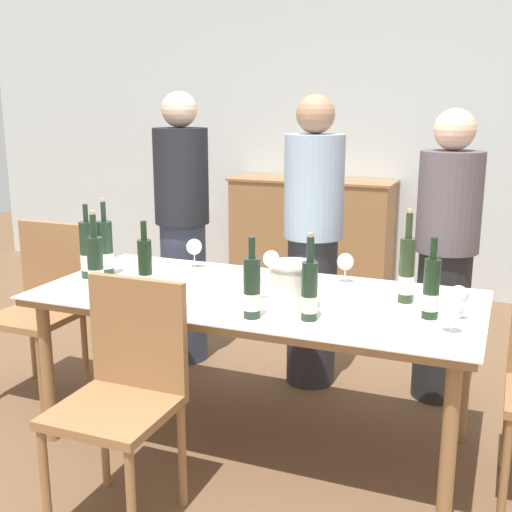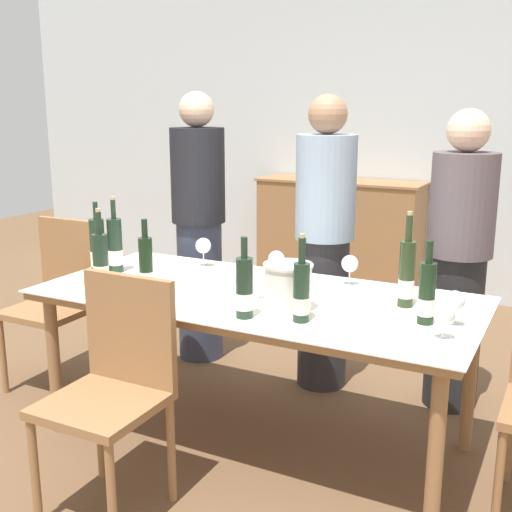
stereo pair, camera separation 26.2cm
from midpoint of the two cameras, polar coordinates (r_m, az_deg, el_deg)
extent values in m
plane|color=brown|center=(3.24, -2.40, -15.98)|extent=(12.00, 12.00, 0.00)
cube|color=silver|center=(5.54, 9.84, 11.25)|extent=(8.00, 0.10, 2.80)
cube|color=#996B42|center=(5.51, 3.55, 1.70)|extent=(1.35, 0.44, 0.95)
cube|color=#996B42|center=(5.43, 3.63, 6.72)|extent=(1.39, 0.46, 0.02)
cylinder|color=#996B42|center=(3.28, -20.28, -9.74)|extent=(0.06, 0.06, 0.69)
cylinder|color=#996B42|center=(2.54, 13.84, -16.32)|extent=(0.06, 0.06, 0.69)
cylinder|color=#996B42|center=(3.82, -12.86, -5.95)|extent=(0.06, 0.06, 0.69)
cylinder|color=#996B42|center=(3.20, 15.81, -9.97)|extent=(0.06, 0.06, 0.69)
cube|color=#996B42|center=(2.96, -2.54, -3.87)|extent=(2.00, 0.90, 0.04)
cube|color=white|center=(2.95, -2.54, -3.48)|extent=(2.03, 0.93, 0.01)
cylinder|color=white|center=(2.72, 0.52, -2.71)|extent=(0.20, 0.20, 0.20)
cylinder|color=white|center=(2.69, 0.52, -0.78)|extent=(0.21, 0.21, 0.01)
cylinder|color=#1E3323|center=(2.57, 1.88, -3.19)|extent=(0.07, 0.07, 0.24)
cylinder|color=silver|center=(2.59, 1.87, -4.32)|extent=(0.07, 0.07, 0.07)
cylinder|color=#1E3323|center=(2.53, 1.91, 0.54)|extent=(0.03, 0.03, 0.10)
cylinder|color=tan|center=(2.51, 1.92, 1.86)|extent=(0.02, 0.02, 0.02)
cylinder|color=#1E3323|center=(3.34, -16.93, 0.50)|extent=(0.08, 0.08, 0.28)
cylinder|color=silver|center=(3.35, -16.86, -0.53)|extent=(0.08, 0.08, 0.08)
cylinder|color=#1E3323|center=(3.31, -17.15, 3.65)|extent=(0.02, 0.02, 0.09)
cylinder|color=#1E3323|center=(2.60, -3.26, -2.91)|extent=(0.07, 0.07, 0.25)
cylinder|color=white|center=(2.62, -3.24, -4.07)|extent=(0.07, 0.07, 0.07)
cylinder|color=#1E3323|center=(2.56, -3.31, 0.72)|extent=(0.03, 0.03, 0.09)
cylinder|color=#1E3323|center=(3.09, -16.46, -0.75)|extent=(0.07, 0.07, 0.26)
cylinder|color=silver|center=(3.10, -16.40, -1.76)|extent=(0.07, 0.07, 0.07)
cylinder|color=#1E3323|center=(3.05, -16.69, 2.56)|extent=(0.03, 0.03, 0.11)
cylinder|color=tan|center=(3.04, -16.77, 3.70)|extent=(0.02, 0.02, 0.02)
cylinder|color=black|center=(2.65, 12.61, -2.91)|extent=(0.07, 0.07, 0.25)
cylinder|color=silver|center=(2.67, 12.55, -4.03)|extent=(0.07, 0.07, 0.07)
cylinder|color=black|center=(2.61, 12.80, 0.64)|extent=(0.03, 0.03, 0.09)
cylinder|color=#28381E|center=(2.84, 10.71, -1.32)|extent=(0.07, 0.07, 0.29)
cylinder|color=white|center=(2.86, 10.65, -2.54)|extent=(0.07, 0.07, 0.08)
cylinder|color=#28381E|center=(2.80, 10.88, 2.64)|extent=(0.03, 0.03, 0.11)
cylinder|color=tan|center=(2.79, 10.94, 3.94)|extent=(0.02, 0.02, 0.02)
cylinder|color=#1E3323|center=(3.36, -15.44, 0.63)|extent=(0.08, 0.08, 0.28)
cylinder|color=white|center=(3.37, -15.37, -0.39)|extent=(0.08, 0.08, 0.08)
cylinder|color=#1E3323|center=(3.32, -15.64, 3.81)|extent=(0.03, 0.03, 0.10)
cylinder|color=tan|center=(3.31, -15.70, 4.79)|extent=(0.02, 0.02, 0.02)
cylinder|color=black|center=(2.92, -12.37, -1.21)|extent=(0.06, 0.06, 0.27)
cylinder|color=white|center=(2.93, -12.31, -2.33)|extent=(0.06, 0.06, 0.08)
cylinder|color=black|center=(2.88, -12.55, 2.21)|extent=(0.03, 0.03, 0.09)
cylinder|color=white|center=(3.22, -0.98, -1.93)|extent=(0.07, 0.07, 0.00)
cylinder|color=white|center=(3.21, -0.98, -1.33)|extent=(0.01, 0.01, 0.06)
sphere|color=white|center=(3.20, -0.98, -0.26)|extent=(0.08, 0.08, 0.08)
cylinder|color=white|center=(2.53, 14.15, -6.67)|extent=(0.07, 0.07, 0.00)
cylinder|color=white|center=(2.52, 14.19, -5.94)|extent=(0.01, 0.01, 0.06)
sphere|color=white|center=(2.50, 14.27, -4.66)|extent=(0.08, 0.08, 0.08)
cylinder|color=white|center=(3.44, -7.65, -1.03)|extent=(0.07, 0.07, 0.00)
cylinder|color=white|center=(3.43, -7.67, -0.34)|extent=(0.01, 0.01, 0.08)
sphere|color=white|center=(3.42, -7.71, 0.80)|extent=(0.08, 0.08, 0.08)
cylinder|color=white|center=(2.87, -1.89, -3.84)|extent=(0.07, 0.07, 0.00)
cylinder|color=white|center=(2.86, -1.90, -3.16)|extent=(0.01, 0.01, 0.07)
sphere|color=white|center=(2.85, -1.91, -2.04)|extent=(0.07, 0.07, 0.07)
cylinder|color=white|center=(3.14, 5.55, -2.38)|extent=(0.08, 0.08, 0.00)
cylinder|color=white|center=(3.13, 5.56, -1.69)|extent=(0.01, 0.01, 0.07)
sphere|color=white|center=(3.12, 5.59, -0.52)|extent=(0.08, 0.08, 0.08)
cylinder|color=white|center=(2.69, 14.77, -5.49)|extent=(0.07, 0.07, 0.00)
cylinder|color=white|center=(2.68, 14.82, -4.74)|extent=(0.01, 0.01, 0.07)
sphere|color=white|center=(2.66, 14.90, -3.44)|extent=(0.08, 0.08, 0.08)
cylinder|color=#996B42|center=(2.76, 18.68, -17.43)|extent=(0.03, 0.03, 0.42)
cylinder|color=#996B42|center=(3.08, 19.14, -14.00)|extent=(0.03, 0.03, 0.42)
cylinder|color=#996B42|center=(2.66, -21.08, -18.47)|extent=(0.03, 0.03, 0.45)
cylinder|color=#996B42|center=(2.45, -14.26, -20.90)|extent=(0.03, 0.03, 0.45)
cylinder|color=#996B42|center=(2.90, -15.97, -15.26)|extent=(0.03, 0.03, 0.45)
cylinder|color=#996B42|center=(2.71, -9.47, -17.07)|extent=(0.03, 0.03, 0.45)
cube|color=#996B42|center=(2.56, -15.54, -13.18)|extent=(0.42, 0.42, 0.04)
cube|color=#996B42|center=(2.60, -13.32, -6.74)|extent=(0.42, 0.04, 0.45)
cylinder|color=#996B42|center=(3.58, -20.60, -9.98)|extent=(0.03, 0.03, 0.44)
cylinder|color=#996B42|center=(4.07, -20.99, -7.18)|extent=(0.03, 0.03, 0.44)
cylinder|color=#996B42|center=(3.84, -16.88, -8.10)|extent=(0.03, 0.03, 0.44)
cube|color=#996B42|center=(3.75, -21.11, -5.10)|extent=(0.42, 0.42, 0.04)
cube|color=#996B42|center=(3.82, -19.49, -0.67)|extent=(0.42, 0.04, 0.47)
cylinder|color=#383F56|center=(4.06, -8.24, -3.18)|extent=(0.28, 0.28, 0.88)
cylinder|color=black|center=(3.92, -8.60, 7.03)|extent=(0.33, 0.33, 0.57)
sphere|color=beige|center=(3.90, -8.80, 12.75)|extent=(0.21, 0.21, 0.21)
cylinder|color=#2D2D33|center=(3.70, 2.93, -4.90)|extent=(0.28, 0.28, 0.86)
cylinder|color=#8C9EB2|center=(3.54, 3.07, 6.16)|extent=(0.33, 0.33, 0.57)
sphere|color=#A37556|center=(3.51, 3.15, 12.48)|extent=(0.21, 0.21, 0.21)
cylinder|color=#262628|center=(3.61, 14.14, -6.00)|extent=(0.28, 0.28, 0.83)
cylinder|color=#594C51|center=(3.45, 14.78, 4.66)|extent=(0.33, 0.33, 0.53)
sphere|color=beige|center=(3.42, 15.15, 10.79)|extent=(0.21, 0.21, 0.21)
camera|label=1|loc=(0.13, -92.58, -0.62)|focal=45.00mm
camera|label=2|loc=(0.13, 87.42, 0.62)|focal=45.00mm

